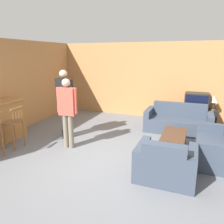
# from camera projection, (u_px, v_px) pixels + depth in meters

# --- Properties ---
(ground_plane) EXTENTS (24.00, 24.00, 0.00)m
(ground_plane) POSITION_uv_depth(u_px,v_px,m) (102.00, 160.00, 4.67)
(ground_plane) COLOR slate
(wall_back) EXTENTS (9.40, 0.08, 2.60)m
(wall_back) POSITION_uv_depth(u_px,v_px,m) (144.00, 80.00, 7.70)
(wall_back) COLOR #B27A47
(wall_back) RESTS_ON ground_plane
(wall_left) EXTENTS (0.08, 8.74, 2.60)m
(wall_left) POSITION_uv_depth(u_px,v_px,m) (26.00, 84.00, 6.68)
(wall_left) COLOR #B27A47
(wall_left) RESTS_ON ground_plane
(bar_chair_mid) EXTENTS (0.45, 0.45, 1.00)m
(bar_chair_mid) POSITION_uv_depth(u_px,v_px,m) (13.00, 125.00, 5.15)
(bar_chair_mid) COLOR brown
(bar_chair_mid) RESTS_ON ground_plane
(couch_far) EXTENTS (1.85, 0.87, 0.79)m
(couch_far) POSITION_uv_depth(u_px,v_px,m) (178.00, 122.00, 6.36)
(couch_far) COLOR #384251
(couch_far) RESTS_ON ground_plane
(armchair_near) EXTENTS (1.04, 0.83, 0.77)m
(armchair_near) POSITION_uv_depth(u_px,v_px,m) (165.00, 164.00, 3.88)
(armchair_near) COLOR #384251
(armchair_near) RESTS_ON ground_plane
(loveseat_right) EXTENTS (0.80, 1.48, 0.76)m
(loveseat_right) POSITION_uv_depth(u_px,v_px,m) (218.00, 147.00, 4.60)
(loveseat_right) COLOR #384251
(loveseat_right) RESTS_ON ground_plane
(coffee_table) EXTENTS (0.52, 1.10, 0.41)m
(coffee_table) POSITION_uv_depth(u_px,v_px,m) (174.00, 136.00, 5.04)
(coffee_table) COLOR #472D1E
(coffee_table) RESTS_ON ground_plane
(tv_unit) EXTENTS (1.24, 0.48, 0.51)m
(tv_unit) POSITION_uv_depth(u_px,v_px,m) (195.00, 116.00, 7.03)
(tv_unit) COLOR black
(tv_unit) RESTS_ON ground_plane
(tv) EXTENTS (0.71, 0.50, 0.50)m
(tv) POSITION_uv_depth(u_px,v_px,m) (197.00, 101.00, 6.90)
(tv) COLOR black
(tv) RESTS_ON tv_unit
(table_lamp) EXTENTS (0.24, 0.24, 0.45)m
(table_lamp) POSITION_uv_depth(u_px,v_px,m) (214.00, 100.00, 6.71)
(table_lamp) COLOR brown
(table_lamp) RESTS_ON tv_unit
(person_by_window) EXTENTS (0.59, 0.31, 1.81)m
(person_by_window) POSITION_uv_depth(u_px,v_px,m) (65.00, 100.00, 5.71)
(person_by_window) COLOR black
(person_by_window) RESTS_ON ground_plane
(person_by_counter) EXTENTS (0.51, 0.19, 1.66)m
(person_by_counter) POSITION_uv_depth(u_px,v_px,m) (67.00, 109.00, 5.06)
(person_by_counter) COLOR #756B5B
(person_by_counter) RESTS_ON ground_plane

